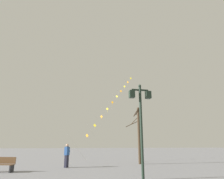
{
  "coord_description": "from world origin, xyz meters",
  "views": [
    {
      "loc": [
        -0.9,
        -1.86,
        1.65
      ],
      "look_at": [
        3.58,
        20.28,
        7.8
      ],
      "focal_mm": 32.47,
      "sensor_mm": 36.0,
      "label": 1
    }
  ],
  "objects_px": {
    "twin_lantern_lamp_post": "(141,112)",
    "kite_train": "(111,104)",
    "bare_tree": "(139,133)",
    "park_bench": "(2,165)",
    "kite_flyer": "(67,155)"
  },
  "relations": [
    {
      "from": "twin_lantern_lamp_post",
      "to": "kite_train",
      "type": "bearing_deg",
      "value": 84.91
    },
    {
      "from": "twin_lantern_lamp_post",
      "to": "kite_train",
      "type": "distance_m",
      "value": 15.02
    },
    {
      "from": "twin_lantern_lamp_post",
      "to": "bare_tree",
      "type": "relative_size",
      "value": 0.96
    },
    {
      "from": "twin_lantern_lamp_post",
      "to": "bare_tree",
      "type": "distance_m",
      "value": 8.24
    },
    {
      "from": "twin_lantern_lamp_post",
      "to": "park_bench",
      "type": "height_order",
      "value": "twin_lantern_lamp_post"
    },
    {
      "from": "kite_flyer",
      "to": "bare_tree",
      "type": "distance_m",
      "value": 6.66
    },
    {
      "from": "kite_train",
      "to": "bare_tree",
      "type": "height_order",
      "value": "kite_train"
    },
    {
      "from": "twin_lantern_lamp_post",
      "to": "kite_flyer",
      "type": "height_order",
      "value": "twin_lantern_lamp_post"
    },
    {
      "from": "kite_train",
      "to": "park_bench",
      "type": "relative_size",
      "value": 8.12
    },
    {
      "from": "twin_lantern_lamp_post",
      "to": "kite_flyer",
      "type": "xyz_separation_m",
      "value": [
        -3.73,
        6.26,
        -2.42
      ]
    },
    {
      "from": "twin_lantern_lamp_post",
      "to": "bare_tree",
      "type": "height_order",
      "value": "bare_tree"
    },
    {
      "from": "kite_flyer",
      "to": "bare_tree",
      "type": "height_order",
      "value": "bare_tree"
    },
    {
      "from": "kite_train",
      "to": "kite_flyer",
      "type": "height_order",
      "value": "kite_train"
    },
    {
      "from": "bare_tree",
      "to": "kite_train",
      "type": "bearing_deg",
      "value": 100.11
    },
    {
      "from": "twin_lantern_lamp_post",
      "to": "kite_train",
      "type": "relative_size",
      "value": 0.36
    }
  ]
}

